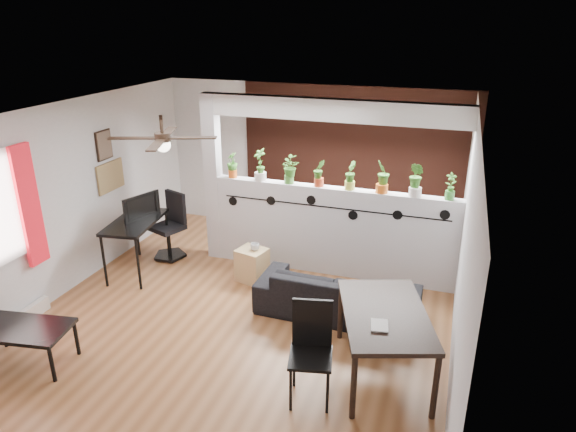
{
  "coord_description": "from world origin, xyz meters",
  "views": [
    {
      "loc": [
        2.39,
        -5.31,
        3.64
      ],
      "look_at": [
        0.41,
        0.6,
        1.2
      ],
      "focal_mm": 32.0,
      "sensor_mm": 36.0,
      "label": 1
    }
  ],
  "objects": [
    {
      "name": "cup",
      "position": [
        -0.19,
        0.89,
        0.54
      ],
      "size": [
        0.17,
        0.17,
        0.1
      ],
      "primitive_type": "imported",
      "rotation": [
        0.0,
        0.0,
        0.36
      ],
      "color": "gray",
      "rests_on": "cube_shelf"
    },
    {
      "name": "potted_plant_3",
      "position": [
        0.57,
        1.5,
        1.56
      ],
      "size": [
        0.25,
        0.24,
        0.39
      ],
      "color": "#C94320",
      "rests_on": "partition_wall"
    },
    {
      "name": "room_shell",
      "position": [
        0.0,
        0.0,
        1.3
      ],
      "size": [
        6.3,
        7.1,
        2.9
      ],
      "color": "brown",
      "rests_on": "ground"
    },
    {
      "name": "potted_plant_7",
      "position": [
        2.38,
        1.5,
        1.55
      ],
      "size": [
        0.21,
        0.18,
        0.37
      ],
      "color": "#337E2E",
      "rests_on": "partition_wall"
    },
    {
      "name": "potted_plant_2",
      "position": [
        0.12,
        1.5,
        1.56
      ],
      "size": [
        0.26,
        0.25,
        0.4
      ],
      "color": "#407E2E",
      "rests_on": "partition_wall"
    },
    {
      "name": "potted_plant_4",
      "position": [
        1.03,
        1.5,
        1.57
      ],
      "size": [
        0.17,
        0.21,
        0.41
      ],
      "color": "#C7CB47",
      "rests_on": "partition_wall"
    },
    {
      "name": "baseboard_heater",
      "position": [
        -2.54,
        -1.2,
        0.09
      ],
      "size": [
        0.08,
        1.0,
        0.18
      ],
      "primitive_type": "cube",
      "color": "silver",
      "rests_on": "ground"
    },
    {
      "name": "monitor",
      "position": [
        -1.98,
        0.76,
        0.93
      ],
      "size": [
        0.35,
        0.17,
        0.2
      ],
      "primitive_type": "imported",
      "rotation": [
        0.0,
        0.0,
        1.24
      ],
      "color": "black",
      "rests_on": "computer_desk"
    },
    {
      "name": "partition_wall",
      "position": [
        0.8,
        1.5,
        0.68
      ],
      "size": [
        3.6,
        0.18,
        1.35
      ],
      "primitive_type": "cube",
      "color": "#BCBCC1",
      "rests_on": "ground"
    },
    {
      "name": "dining_table",
      "position": [
        1.89,
        -0.64,
        0.69
      ],
      "size": [
        1.26,
        1.61,
        0.77
      ],
      "color": "black",
      "rests_on": "ground"
    },
    {
      "name": "potted_plant_6",
      "position": [
        1.93,
        1.5,
        1.6
      ],
      "size": [
        0.31,
        0.32,
        0.47
      ],
      "color": "silver",
      "rests_on": "partition_wall"
    },
    {
      "name": "potted_plant_5",
      "position": [
        1.48,
        1.5,
        1.6
      ],
      "size": [
        0.26,
        0.29,
        0.46
      ],
      "color": "orange",
      "rests_on": "partition_wall"
    },
    {
      "name": "sofa",
      "position": [
        1.16,
        0.39,
        0.29
      ],
      "size": [
        1.98,
        0.81,
        0.58
      ],
      "primitive_type": "imported",
      "rotation": [
        0.0,
        0.0,
        3.13
      ],
      "color": "black",
      "rests_on": "ground"
    },
    {
      "name": "book",
      "position": [
        1.79,
        -0.94,
        0.78
      ],
      "size": [
        0.21,
        0.25,
        0.02
      ],
      "primitive_type": "imported",
      "rotation": [
        0.0,
        0.0,
        0.18
      ],
      "color": "gray",
      "rests_on": "dining_table"
    },
    {
      "name": "ceiling_fan",
      "position": [
        -0.8,
        -0.3,
        2.31
      ],
      "size": [
        1.19,
        1.19,
        0.43
      ],
      "color": "black",
      "rests_on": "room_shell"
    },
    {
      "name": "vine_decal",
      "position": [
        0.8,
        1.4,
        1.08
      ],
      "size": [
        3.31,
        0.01,
        0.3
      ],
      "color": "black",
      "rests_on": "partition_wall"
    },
    {
      "name": "potted_plant_0",
      "position": [
        -0.78,
        1.5,
        1.55
      ],
      "size": [
        0.24,
        0.24,
        0.38
      ],
      "color": "#D65A19",
      "rests_on": "partition_wall"
    },
    {
      "name": "ceiling_header",
      "position": [
        0.8,
        1.5,
        2.45
      ],
      "size": [
        3.6,
        0.18,
        0.3
      ],
      "primitive_type": "cube",
      "color": "silver",
      "rests_on": "room_shell"
    },
    {
      "name": "office_chair",
      "position": [
        -1.77,
        1.22,
        0.46
      ],
      "size": [
        0.57,
        0.57,
        1.05
      ],
      "color": "black",
      "rests_on": "ground"
    },
    {
      "name": "brick_panel",
      "position": [
        0.8,
        2.97,
        1.3
      ],
      "size": [
        3.9,
        0.05,
        2.6
      ],
      "primitive_type": "cube",
      "color": "brown",
      "rests_on": "ground"
    },
    {
      "name": "folding_chair",
      "position": [
        1.25,
        -1.17,
        0.62
      ],
      "size": [
        0.51,
        0.51,
        1.05
      ],
      "color": "black",
      "rests_on": "ground"
    },
    {
      "name": "potted_plant_1",
      "position": [
        -0.33,
        1.5,
        1.6
      ],
      "size": [
        0.33,
        0.31,
        0.48
      ],
      "color": "silver",
      "rests_on": "partition_wall"
    },
    {
      "name": "computer_desk",
      "position": [
        -1.98,
        0.61,
        0.75
      ],
      "size": [
        0.76,
        1.22,
        0.83
      ],
      "color": "black",
      "rests_on": "ground"
    },
    {
      "name": "framed_art",
      "position": [
        -2.58,
        0.9,
        1.85
      ],
      "size": [
        0.03,
        0.34,
        0.44
      ],
      "color": "#8C7259",
      "rests_on": "room_shell"
    },
    {
      "name": "cube_shelf",
      "position": [
        -0.24,
        0.89,
        0.24
      ],
      "size": [
        0.47,
        0.44,
        0.49
      ],
      "primitive_type": "cube",
      "rotation": [
        0.0,
        0.0,
        -0.24
      ],
      "color": "tan",
      "rests_on": "ground"
    },
    {
      "name": "coffee_table",
      "position": [
        -1.88,
        -1.72,
        0.42
      ],
      "size": [
        1.08,
        0.71,
        0.47
      ],
      "color": "black",
      "rests_on": "ground"
    },
    {
      "name": "corkboard",
      "position": [
        -2.58,
        0.95,
        1.35
      ],
      "size": [
        0.03,
        0.6,
        0.45
      ],
      "primitive_type": "cube",
      "color": "olive",
      "rests_on": "room_shell"
    },
    {
      "name": "pier_column",
      "position": [
        -1.11,
        1.5,
        1.3
      ],
      "size": [
        0.22,
        0.2,
        2.6
      ],
      "primitive_type": "cube",
      "color": "#BCBCC1",
      "rests_on": "ground"
    }
  ]
}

